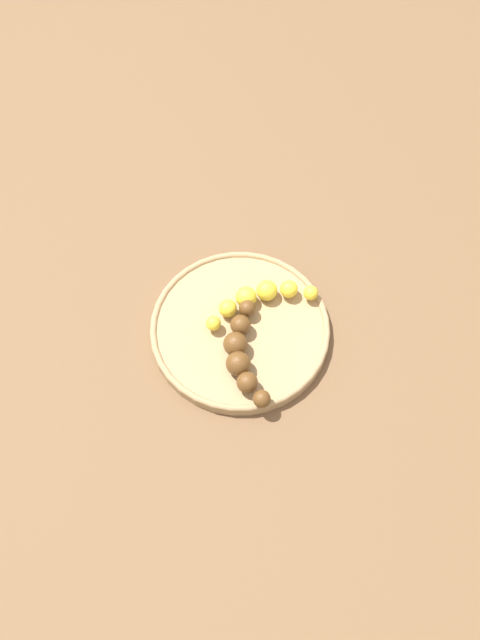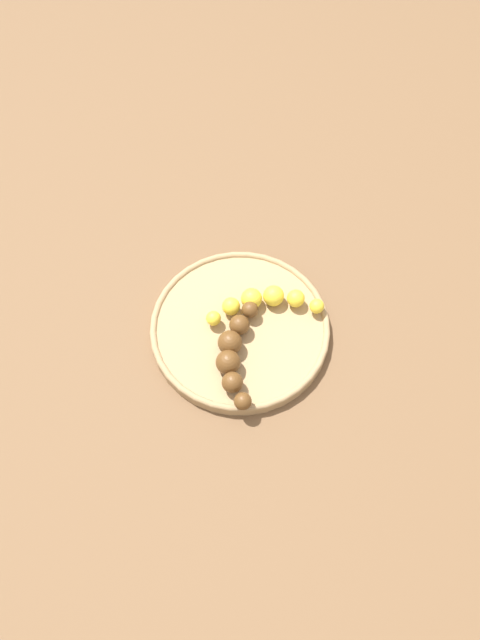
{
  "view_description": "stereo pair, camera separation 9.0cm",
  "coord_description": "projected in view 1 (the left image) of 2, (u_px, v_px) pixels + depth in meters",
  "views": [
    {
      "loc": [
        0.04,
        0.43,
        0.83
      ],
      "look_at": [
        0.0,
        0.0,
        0.04
      ],
      "focal_mm": 33.87,
      "sensor_mm": 36.0,
      "label": 1
    },
    {
      "loc": [
        -0.05,
        0.43,
        0.83
      ],
      "look_at": [
        0.0,
        0.0,
        0.04
      ],
      "focal_mm": 33.87,
      "sensor_mm": 36.0,
      "label": 2
    }
  ],
  "objects": [
    {
      "name": "ground_plane",
      "position": [
        240.0,
        332.0,
        0.93
      ],
      "size": [
        2.4,
        2.4,
        0.0
      ],
      "primitive_type": "plane",
      "color": "brown"
    },
    {
      "name": "fruit_bowl",
      "position": [
        240.0,
        328.0,
        0.92
      ],
      "size": [
        0.27,
        0.27,
        0.02
      ],
      "color": "#A08259",
      "rests_on": "ground_plane"
    },
    {
      "name": "banana_yellow",
      "position": [
        258.0,
        298.0,
        0.92
      ],
      "size": [
        0.18,
        0.08,
        0.03
      ],
      "rotation": [
        0.0,
        0.0,
        4.96
      ],
      "color": "yellow",
      "rests_on": "fruit_bowl"
    },
    {
      "name": "banana_overripe",
      "position": [
        242.0,
        353.0,
        0.87
      ],
      "size": [
        0.06,
        0.17,
        0.04
      ],
      "rotation": [
        0.0,
        0.0,
        0.03
      ],
      "color": "#593819",
      "rests_on": "fruit_bowl"
    }
  ]
}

